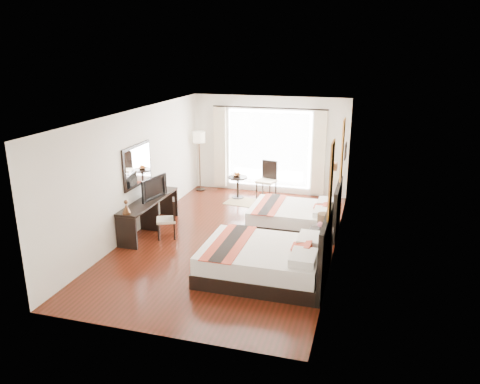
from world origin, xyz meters
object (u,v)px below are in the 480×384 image
(table_lamp, at_px, (324,220))
(vase, at_px, (320,233))
(bed_near, at_px, (267,260))
(television, at_px, (151,187))
(side_table, at_px, (238,187))
(console_desk, at_px, (149,215))
(bed_far, at_px, (297,216))
(nightstand, at_px, (320,244))
(floor_lamp, at_px, (199,141))
(window_chair, at_px, (267,187))
(desk_chair, at_px, (167,226))
(fruit_bowl, at_px, (237,176))

(table_lamp, distance_m, vase, 0.30)
(bed_near, distance_m, television, 3.59)
(bed_near, relative_size, side_table, 3.65)
(console_desk, bearing_deg, vase, -6.60)
(bed_far, xyz_separation_m, side_table, (-1.99, 1.85, 0.01))
(nightstand, xyz_separation_m, console_desk, (-3.99, 0.36, 0.10))
(floor_lamp, xyz_separation_m, window_chair, (2.07, -0.15, -1.18))
(nightstand, bearing_deg, vase, -96.51)
(desk_chair, distance_m, side_table, 3.26)
(console_desk, bearing_deg, nightstand, -5.16)
(table_lamp, bearing_deg, floor_lamp, 138.34)
(bed_near, relative_size, television, 2.58)
(bed_near, height_order, window_chair, bed_near)
(nightstand, xyz_separation_m, floor_lamp, (-4.00, 3.70, 1.22))
(vase, xyz_separation_m, side_table, (-2.69, 3.38, -0.25))
(vase, distance_m, window_chair, 4.13)
(bed_near, distance_m, vase, 1.34)
(bed_far, distance_m, window_chair, 2.44)
(floor_lamp, bearing_deg, desk_chair, -80.91)
(side_table, distance_m, window_chair, 0.82)
(bed_near, xyz_separation_m, side_table, (-1.87, 4.41, -0.02))
(bed_near, relative_size, floor_lamp, 1.30)
(nightstand, bearing_deg, desk_chair, 178.41)
(television, xyz_separation_m, fruit_bowl, (1.24, 2.77, -0.35))
(nightstand, relative_size, fruit_bowl, 2.46)
(bed_near, height_order, floor_lamp, floor_lamp)
(vase, relative_size, fruit_bowl, 0.55)
(nightstand, bearing_deg, television, 172.93)
(console_desk, bearing_deg, fruit_bowl, 66.47)
(desk_chair, bearing_deg, table_lamp, 155.47)
(fruit_bowl, bearing_deg, window_chair, 19.99)
(bed_near, height_order, side_table, bed_near)
(vase, xyz_separation_m, desk_chair, (-3.41, 0.19, -0.29))
(vase, height_order, fruit_bowl, fruit_bowl)
(side_table, bearing_deg, window_chair, 19.15)
(fruit_bowl, bearing_deg, side_table, 43.36)
(vase, relative_size, console_desk, 0.06)
(desk_chair, distance_m, fruit_bowl, 3.26)
(console_desk, xyz_separation_m, window_chair, (2.06, 3.19, -0.06))
(console_desk, height_order, floor_lamp, floor_lamp)
(nightstand, relative_size, television, 0.65)
(fruit_bowl, height_order, window_chair, window_chair)
(television, relative_size, fruit_bowl, 3.77)
(vase, distance_m, fruit_bowl, 4.32)
(bed_far, relative_size, console_desk, 0.93)
(side_table, relative_size, window_chair, 0.60)
(vase, height_order, console_desk, console_desk)
(nightstand, relative_size, console_desk, 0.26)
(television, bearing_deg, bed_far, -63.20)
(desk_chair, bearing_deg, bed_near, 129.79)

